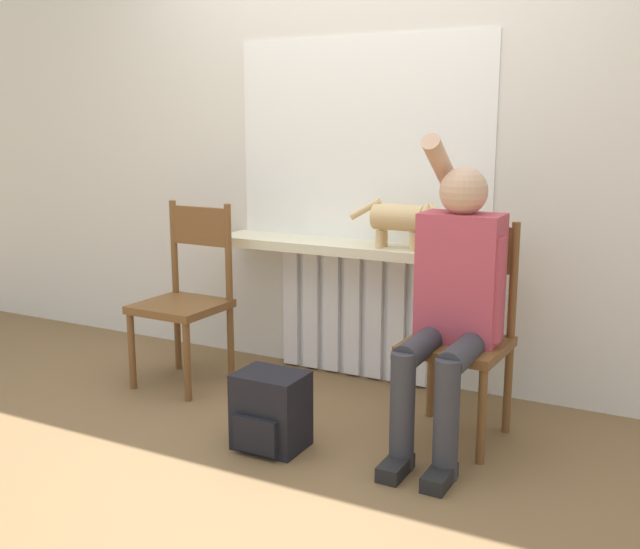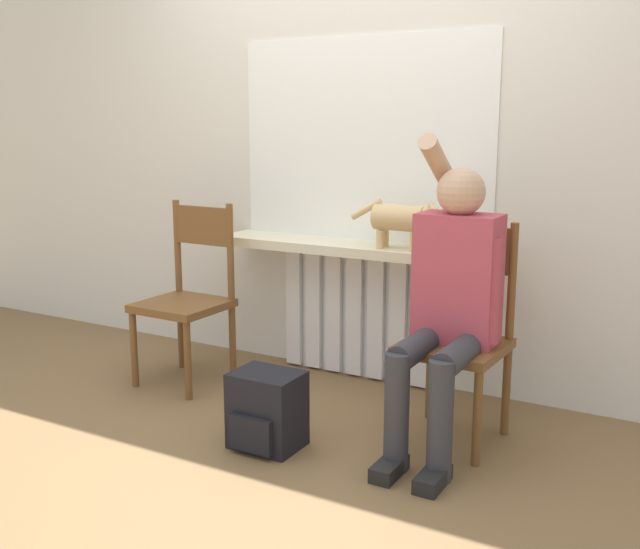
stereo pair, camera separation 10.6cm
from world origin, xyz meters
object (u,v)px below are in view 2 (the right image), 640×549
(cat, at_px, (404,219))
(person, at_px, (450,296))
(chair_right, at_px, (458,333))
(backpack, at_px, (267,411))
(chair_left, at_px, (188,294))

(cat, bearing_deg, person, -48.96)
(chair_right, relative_size, backpack, 2.88)
(backpack, bearing_deg, chair_left, 148.65)
(chair_right, distance_m, person, 0.22)
(chair_right, height_order, person, person)
(person, relative_size, backpack, 4.01)
(chair_left, relative_size, person, 0.72)
(backpack, bearing_deg, person, 30.40)
(chair_right, distance_m, backpack, 0.88)
(chair_left, height_order, cat, cat)
(chair_right, height_order, backpack, chair_right)
(chair_left, xyz_separation_m, cat, (1.06, 0.36, 0.42))
(chair_right, bearing_deg, person, -88.63)
(chair_left, distance_m, cat, 1.20)
(chair_right, bearing_deg, backpack, -140.61)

